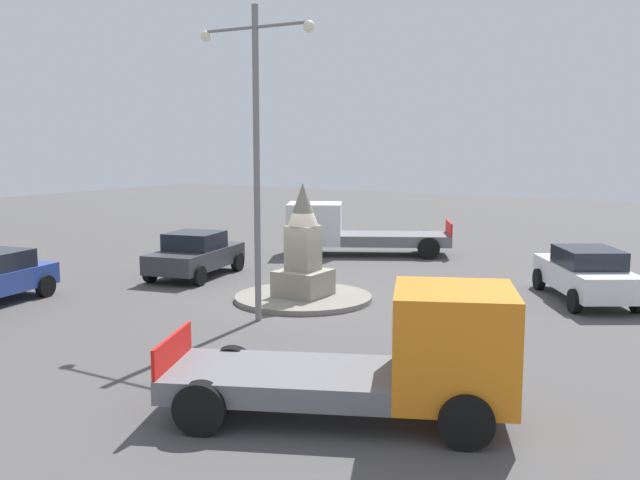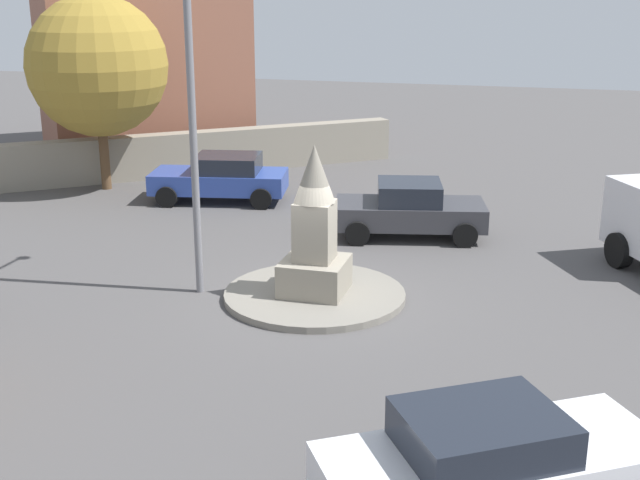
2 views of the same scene
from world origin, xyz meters
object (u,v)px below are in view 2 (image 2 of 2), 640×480
monument (315,234)px  corner_building (138,38)px  car_blue_parked_right (221,177)px  car_dark_grey_near_island (410,209)px  streetlamp (190,76)px  tree_near_wall (97,66)px  car_white_approaching (490,465)px

monument → corner_building: corner_building is taller
car_blue_parked_right → car_dark_grey_near_island: bearing=-109.2°
streetlamp → tree_near_wall: (7.99, 6.77, -0.69)m
car_white_approaching → car_blue_parked_right: (14.01, 9.22, -0.03)m
tree_near_wall → car_white_approaching: bearing=-137.1°
car_white_approaching → tree_near_wall: size_ratio=0.73×
car_white_approaching → car_blue_parked_right: size_ratio=1.04×
streetlamp → car_dark_grey_near_island: streetlamp is taller
car_white_approaching → car_blue_parked_right: 16.77m
monument → car_white_approaching: size_ratio=0.70×
car_blue_parked_right → tree_near_wall: (0.48, 4.26, 3.22)m
corner_building → tree_near_wall: corner_building is taller
car_blue_parked_right → tree_near_wall: 5.36m
car_blue_parked_right → tree_near_wall: tree_near_wall is taller
monument → tree_near_wall: 12.33m
monument → streetlamp: 4.11m
streetlamp → car_white_approaching: bearing=-134.1°
corner_building → monument: bearing=-141.4°
car_dark_grey_near_island → corner_building: bearing=54.5°
streetlamp → car_blue_parked_right: 8.83m
car_blue_parked_right → car_white_approaching: bearing=-146.7°
car_dark_grey_near_island → corner_building: (8.66, 12.14, 3.70)m
car_blue_parked_right → streetlamp: bearing=-161.5°
monument → car_dark_grey_near_island: monument is taller
car_dark_grey_near_island → car_blue_parked_right: bearing=70.8°
streetlamp → monument: bearing=-83.4°
car_white_approaching → car_dark_grey_near_island: (11.84, 2.99, -0.03)m
streetlamp → tree_near_wall: size_ratio=1.25×
streetlamp → car_white_approaching: 10.12m
car_blue_parked_right → corner_building: (6.49, 5.91, 3.70)m
monument → car_blue_parked_right: (7.21, 5.04, -0.69)m
streetlamp → car_white_approaching: streetlamp is taller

